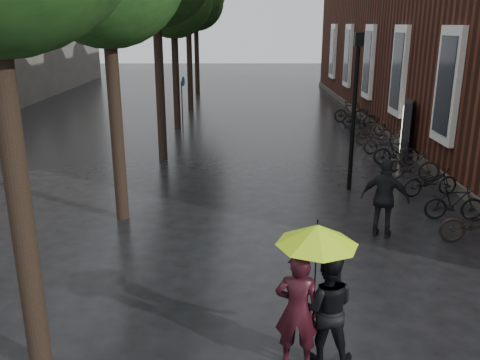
{
  "coord_description": "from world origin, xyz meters",
  "views": [
    {
      "loc": [
        -1.07,
        -5.38,
        4.86
      ],
      "look_at": [
        -1.05,
        5.07,
        1.62
      ],
      "focal_mm": 38.0,
      "sensor_mm": 36.0,
      "label": 1
    }
  ],
  "objects_px": {
    "pedestrian_walking": "(385,198)",
    "lamp_post": "(355,97)",
    "person_black": "(327,308)",
    "parked_bicycles": "(391,147)",
    "ad_lightbox": "(407,128)",
    "person_burgundy": "(297,310)"
  },
  "relations": [
    {
      "from": "pedestrian_walking",
      "to": "lamp_post",
      "type": "height_order",
      "value": "lamp_post"
    },
    {
      "from": "person_black",
      "to": "parked_bicycles",
      "type": "xyz_separation_m",
      "value": [
        4.36,
        11.73,
        -0.39
      ]
    },
    {
      "from": "person_black",
      "to": "ad_lightbox",
      "type": "distance_m",
      "value": 13.35
    },
    {
      "from": "ad_lightbox",
      "to": "lamp_post",
      "type": "relative_size",
      "value": 0.45
    },
    {
      "from": "lamp_post",
      "to": "pedestrian_walking",
      "type": "bearing_deg",
      "value": -89.24
    },
    {
      "from": "person_black",
      "to": "pedestrian_walking",
      "type": "distance_m",
      "value": 5.09
    },
    {
      "from": "pedestrian_walking",
      "to": "ad_lightbox",
      "type": "xyz_separation_m",
      "value": [
        2.95,
        7.72,
        0.11
      ]
    },
    {
      "from": "person_burgundy",
      "to": "parked_bicycles",
      "type": "height_order",
      "value": "person_burgundy"
    },
    {
      "from": "lamp_post",
      "to": "person_burgundy",
      "type": "bearing_deg",
      "value": -106.91
    },
    {
      "from": "person_black",
      "to": "parked_bicycles",
      "type": "relative_size",
      "value": 0.11
    },
    {
      "from": "person_black",
      "to": "ad_lightbox",
      "type": "relative_size",
      "value": 0.83
    },
    {
      "from": "pedestrian_walking",
      "to": "lamp_post",
      "type": "distance_m",
      "value": 4.01
    },
    {
      "from": "pedestrian_walking",
      "to": "ad_lightbox",
      "type": "relative_size",
      "value": 0.9
    },
    {
      "from": "pedestrian_walking",
      "to": "ad_lightbox",
      "type": "height_order",
      "value": "ad_lightbox"
    },
    {
      "from": "lamp_post",
      "to": "ad_lightbox",
      "type": "bearing_deg",
      "value": 54.26
    },
    {
      "from": "pedestrian_walking",
      "to": "person_burgundy",
      "type": "bearing_deg",
      "value": 85.48
    },
    {
      "from": "ad_lightbox",
      "to": "person_black",
      "type": "bearing_deg",
      "value": -90.79
    },
    {
      "from": "ad_lightbox",
      "to": "lamp_post",
      "type": "xyz_separation_m",
      "value": [
        -3.0,
        -4.17,
        1.75
      ]
    },
    {
      "from": "person_black",
      "to": "lamp_post",
      "type": "xyz_separation_m",
      "value": [
        2.08,
        8.18,
        1.93
      ]
    },
    {
      "from": "pedestrian_walking",
      "to": "person_black",
      "type": "bearing_deg",
      "value": 89.26
    },
    {
      "from": "parked_bicycles",
      "to": "ad_lightbox",
      "type": "relative_size",
      "value": 7.49
    },
    {
      "from": "person_burgundy",
      "to": "parked_bicycles",
      "type": "distance_m",
      "value": 12.79
    }
  ]
}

